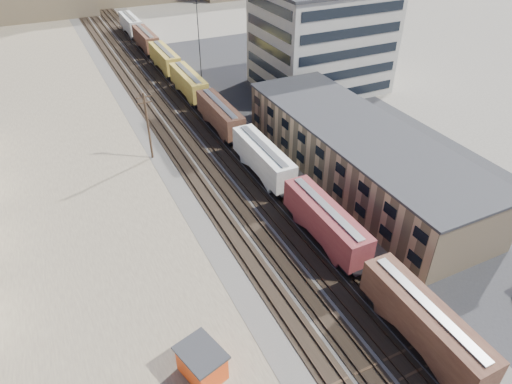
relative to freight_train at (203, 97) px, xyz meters
name	(u,v)px	position (x,y,z in m)	size (l,w,h in m)	color
ground	(385,361)	(-3.80, -53.44, -2.79)	(300.00, 300.00, 0.00)	#6B6356
ballast_bed	(190,124)	(-3.80, -3.44, -2.76)	(18.00, 200.00, 0.06)	#4C4742
dirt_yard	(73,183)	(-23.80, -13.44, -2.78)	(24.00, 180.00, 0.03)	brown
asphalt_lot	(353,135)	(18.20, -18.44, -2.77)	(26.00, 120.00, 0.04)	#232326
rail_tracks	(187,124)	(-4.35, -3.44, -2.68)	(11.40, 200.00, 0.24)	black
freight_train	(203,97)	(0.00, 0.00, 0.00)	(3.00, 119.74, 4.46)	black
warehouse	(357,153)	(11.18, -28.44, 0.86)	(12.40, 40.40, 7.25)	tan
office_tower	(321,39)	(24.15, 1.52, 6.47)	(22.60, 18.60, 18.45)	#9E998E
utility_pole_north	(148,125)	(-12.30, -11.44, 2.50)	(2.20, 0.32, 10.00)	#382619
radio_mast	(199,48)	(2.20, 6.56, 6.33)	(1.20, 0.16, 18.00)	black
maintenance_shed	(202,363)	(-18.07, -47.83, -1.33)	(3.98, 4.59, 2.87)	#EF4B16
parked_car_blue	(339,118)	(19.02, -13.37, -2.05)	(2.46, 5.34, 1.49)	navy
parked_car_far	(329,70)	(30.20, 6.48, -1.94)	(2.01, 5.00, 1.70)	silver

